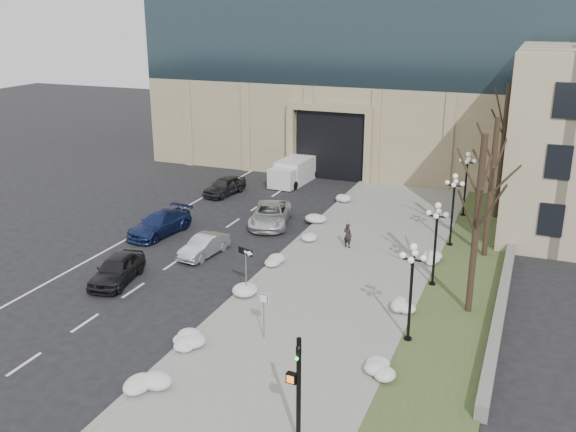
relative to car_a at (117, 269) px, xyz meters
name	(u,v)px	position (x,y,z in m)	size (l,w,h in m)	color
ground	(181,371)	(7.93, -6.62, -0.76)	(160.00, 160.00, 0.00)	black
sidewalk	(355,263)	(11.43, 7.38, -0.70)	(9.00, 40.00, 0.12)	gray
curb	(284,252)	(6.93, 7.38, -0.69)	(0.30, 40.00, 0.14)	gray
grass_strip	(467,279)	(17.93, 7.38, -0.71)	(4.00, 40.00, 0.10)	#3D4C26
stone_wall	(508,267)	(19.93, 9.38, -0.41)	(0.50, 30.00, 0.70)	slate
car_a	(117,269)	(0.00, 0.00, 0.00)	(1.80, 4.46, 1.52)	black
car_b	(204,246)	(2.55, 5.21, -0.13)	(1.34, 3.86, 1.27)	#AAADB2
car_c	(160,224)	(-2.05, 7.50, -0.02)	(2.09, 5.13, 1.49)	navy
car_d	(270,214)	(4.02, 12.04, -0.01)	(2.49, 5.40, 1.50)	silver
car_e	(225,186)	(-2.34, 17.53, -0.03)	(1.72, 4.28, 1.46)	#28282D
pedestrian	(348,235)	(10.34, 9.52, 0.14)	(0.57, 0.38, 1.57)	black
box_truck	(295,171)	(1.52, 23.25, 0.22)	(2.60, 6.48, 2.02)	silver
one_way_sign	(248,258)	(7.66, 0.67, 1.54)	(1.01, 0.52, 2.78)	slate
keep_sign	(264,306)	(10.10, -2.90, 0.95)	(0.50, 0.08, 2.33)	slate
traffic_signal	(298,393)	(14.15, -9.24, 1.32)	(0.72, 0.96, 4.19)	black
snow_clump_a	(144,389)	(7.55, -8.70, -0.46)	(1.10, 1.60, 0.36)	silver
snow_clump_b	(190,337)	(7.12, -4.40, -0.46)	(1.10, 1.60, 0.36)	silver
snow_clump_c	(243,295)	(7.44, 0.46, -0.46)	(1.10, 1.60, 0.36)	silver
snow_clump_d	(279,262)	(7.47, 5.21, -0.46)	(1.10, 1.60, 0.36)	silver
snow_clump_e	(304,239)	(7.51, 9.37, -0.46)	(1.10, 1.60, 0.36)	silver
snow_clump_f	(320,219)	(7.10, 13.57, -0.46)	(1.10, 1.60, 0.36)	silver
snow_clump_g	(345,200)	(7.38, 18.67, -0.46)	(1.10, 1.60, 0.36)	silver
snow_clump_h	(380,370)	(15.77, -3.91, -0.46)	(1.10, 1.60, 0.36)	silver
snow_clump_i	(407,308)	(15.62, 2.07, -0.46)	(1.10, 1.60, 0.36)	silver
snow_clump_j	(434,261)	(15.80, 8.86, -0.46)	(1.10, 1.60, 0.36)	silver
snow_clump_k	(187,343)	(7.25, -4.90, -0.46)	(1.10, 1.60, 0.36)	silver
lamppost_a	(412,279)	(16.23, -0.62, 2.31)	(1.18, 1.18, 4.76)	black
lamppost_b	(436,233)	(16.23, 5.88, 2.31)	(1.18, 1.18, 4.76)	black
lamppost_c	(453,200)	(16.23, 12.38, 2.31)	(1.18, 1.18, 4.76)	black
lamppost_d	(466,175)	(16.23, 18.88, 2.31)	(1.18, 1.18, 4.76)	black
tree_near	(479,200)	(18.43, 3.38, 5.07)	(3.20, 3.20, 9.00)	black
tree_mid	(493,169)	(18.43, 11.38, 4.74)	(3.20, 3.20, 8.50)	black
tree_far	(504,133)	(18.43, 19.38, 5.39)	(3.20, 3.20, 9.50)	black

